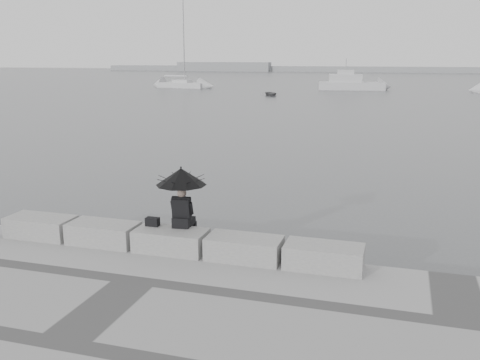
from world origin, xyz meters
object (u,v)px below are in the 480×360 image
(seated_person, at_px, (181,184))
(sailboat_left, at_px, (182,84))
(dinghy, at_px, (271,94))
(motor_cruiser, at_px, (352,84))

(seated_person, relative_size, sailboat_left, 0.11)
(dinghy, bearing_deg, seated_person, -107.77)
(seated_person, xyz_separation_m, motor_cruiser, (-2.54, 67.99, -1.10))
(sailboat_left, xyz_separation_m, dinghy, (16.89, -12.28, -0.27))
(motor_cruiser, bearing_deg, seated_person, -95.22)
(seated_person, relative_size, motor_cruiser, 0.15)
(sailboat_left, bearing_deg, dinghy, -27.41)
(seated_person, distance_m, dinghy, 54.64)
(dinghy, bearing_deg, motor_cruiser, 30.72)
(sailboat_left, distance_m, dinghy, 20.89)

